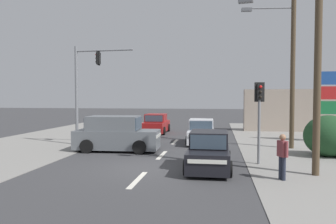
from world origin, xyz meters
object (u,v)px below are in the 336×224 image
object	(u,v)px
utility_pole_foreground_right	(314,39)
pedestal_signal_right_kerb	(259,109)
traffic_signal_mast	(85,82)
sedan_kerbside_parked	(156,124)
utility_pole_midground_right	(291,45)
suv_oncoming_mid	(116,135)
hatchback_receding_far	(201,132)
shopping_plaza_sign	(331,96)
pedestrian_at_kerb	(282,154)
hatchback_oncoming_near	(209,152)

from	to	relation	value
utility_pole_foreground_right	pedestal_signal_right_kerb	bearing A→B (deg)	133.65
traffic_signal_mast	sedan_kerbside_parked	size ratio (longest dim) A/B	1.41
utility_pole_midground_right	suv_oncoming_mid	xyz separation A→B (m)	(-9.48, -2.23, -4.98)
hatchback_receding_far	sedan_kerbside_parked	size ratio (longest dim) A/B	0.87
shopping_plaza_sign	suv_oncoming_mid	size ratio (longest dim) A/B	1.00
traffic_signal_mast	pedestrian_at_kerb	distance (m)	12.74
shopping_plaza_sign	pedestrian_at_kerb	xyz separation A→B (m)	(-4.94, -10.55, -2.06)
utility_pole_midground_right	hatchback_receding_far	distance (m)	7.33
traffic_signal_mast	hatchback_receding_far	xyz separation A→B (m)	(6.96, 1.73, -3.13)
hatchback_oncoming_near	pedestal_signal_right_kerb	bearing A→B (deg)	31.92
hatchback_receding_far	shopping_plaza_sign	bearing A→B (deg)	12.38
shopping_plaza_sign	suv_oncoming_mid	distance (m)	13.86
sedan_kerbside_parked	hatchback_oncoming_near	bearing A→B (deg)	-70.28
utility_pole_midground_right	utility_pole_foreground_right	bearing A→B (deg)	-94.79
utility_pole_midground_right	hatchback_receding_far	xyz separation A→B (m)	(-5.06, 1.26, -5.16)
hatchback_receding_far	sedan_kerbside_parked	xyz separation A→B (m)	(-3.98, 5.66, 0.00)
pedestal_signal_right_kerb	hatchback_oncoming_near	xyz separation A→B (m)	(-2.12, -1.32, -1.71)
shopping_plaza_sign	hatchback_receding_far	distance (m)	8.72
sedan_kerbside_parked	pedestal_signal_right_kerb	bearing A→B (deg)	-59.87
suv_oncoming_mid	hatchback_receding_far	distance (m)	5.64
sedan_kerbside_parked	pedestrian_at_kerb	size ratio (longest dim) A/B	2.61
traffic_signal_mast	sedan_kerbside_parked	xyz separation A→B (m)	(2.98, 7.39, -3.13)
pedestal_signal_right_kerb	pedestrian_at_kerb	distance (m)	3.13
traffic_signal_mast	suv_oncoming_mid	xyz separation A→B (m)	(2.54, -1.76, -2.95)
traffic_signal_mast	hatchback_receding_far	world-z (taller)	traffic_signal_mast
utility_pole_midground_right	hatchback_receding_far	size ratio (longest dim) A/B	2.98
hatchback_receding_far	traffic_signal_mast	bearing A→B (deg)	-166.02
pedestal_signal_right_kerb	sedan_kerbside_parked	size ratio (longest dim) A/B	0.84
traffic_signal_mast	pedestrian_at_kerb	xyz separation A→B (m)	(10.24, -7.01, -2.91)
pedestrian_at_kerb	shopping_plaza_sign	bearing A→B (deg)	64.92
pedestal_signal_right_kerb	hatchback_oncoming_near	world-z (taller)	pedestal_signal_right_kerb
traffic_signal_mast	shopping_plaza_sign	bearing A→B (deg)	13.12
shopping_plaza_sign	hatchback_receding_far	bearing A→B (deg)	-167.62
utility_pole_midground_right	pedestal_signal_right_kerb	distance (m)	6.31
utility_pole_foreground_right	hatchback_receding_far	distance (m)	10.01
hatchback_oncoming_near	sedan_kerbside_parked	distance (m)	13.83
utility_pole_midground_right	suv_oncoming_mid	bearing A→B (deg)	-166.74
utility_pole_midground_right	suv_oncoming_mid	size ratio (longest dim) A/B	2.38
utility_pole_foreground_right	pedestrian_at_kerb	distance (m)	4.38
utility_pole_midground_right	pedestal_signal_right_kerb	size ratio (longest dim) A/B	3.08
utility_pole_foreground_right	pedestrian_at_kerb	size ratio (longest dim) A/B	5.73
traffic_signal_mast	hatchback_oncoming_near	xyz separation A→B (m)	(7.64, -5.63, -3.13)
utility_pole_foreground_right	traffic_signal_mast	size ratio (longest dim) A/B	1.56
utility_pole_foreground_right	sedan_kerbside_parked	bearing A→B (deg)	122.20
traffic_signal_mast	utility_pole_foreground_right	bearing A→B (deg)	-27.97
hatchback_oncoming_near	pedestrian_at_kerb	bearing A→B (deg)	-28.13
utility_pole_foreground_right	shopping_plaza_sign	world-z (taller)	utility_pole_foreground_right
traffic_signal_mast	hatchback_oncoming_near	world-z (taller)	traffic_signal_mast
pedestrian_at_kerb	suv_oncoming_mid	bearing A→B (deg)	145.71
hatchback_oncoming_near	utility_pole_midground_right	bearing A→B (deg)	54.38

